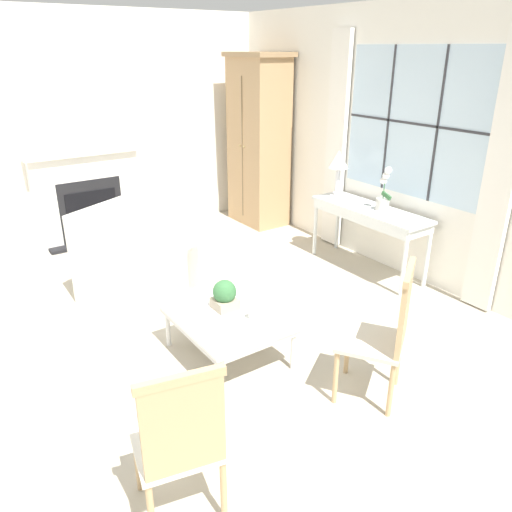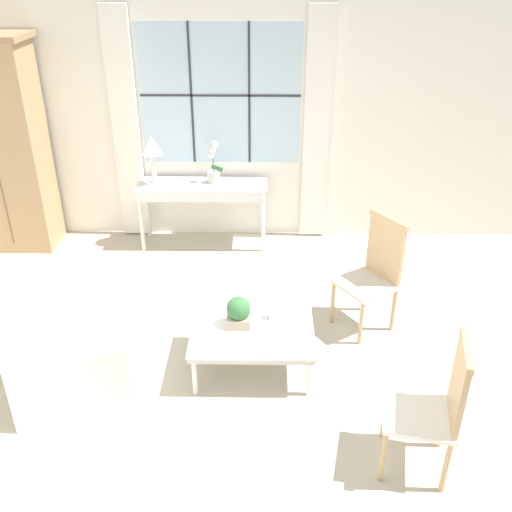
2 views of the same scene
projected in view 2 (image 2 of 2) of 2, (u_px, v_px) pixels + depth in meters
ground_plane at (198, 410)px, 4.24m from camera, size 14.00×14.00×0.00m
wall_back_windowed at (221, 117)px, 6.23m from camera, size 7.20×0.14×2.80m
armoire at (4, 147)px, 6.09m from camera, size 0.89×0.59×2.29m
console_table at (203, 191)px, 6.32m from camera, size 1.43×0.44×0.73m
table_lamp at (152, 149)px, 6.08m from camera, size 0.22×0.22×0.54m
potted_orchid at (213, 167)px, 6.24m from camera, size 0.18×0.14×0.47m
armchair_upholstered at (55, 348)px, 4.41m from camera, size 1.18×1.23×0.91m
side_chair_wooden at (375, 268)px, 4.96m from camera, size 0.61×0.61×1.04m
accent_chair_wooden at (438, 402)px, 3.53m from camera, size 0.52×0.52×1.00m
coffee_table at (253, 332)px, 4.52m from camera, size 0.97×0.76×0.38m
potted_plant_small at (239, 312)px, 4.48m from camera, size 0.19×0.19×0.25m
pillar_candle at (274, 313)px, 4.59m from camera, size 0.12×0.12×0.12m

